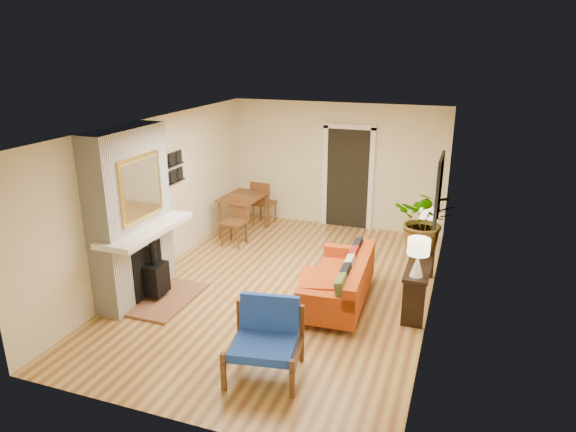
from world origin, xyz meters
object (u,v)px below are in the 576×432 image
object	(u,v)px
lamp_near	(418,253)
console_table	(421,265)
houseplant	(425,220)
sofa	(343,282)
blue_chair	(266,334)
ottoman	(326,287)
lamp_far	(428,220)
dining_table	(246,204)

from	to	relation	value
lamp_near	console_table	bearing A→B (deg)	90.00
houseplant	lamp_near	bearing A→B (deg)	-89.40
sofa	console_table	bearing A→B (deg)	23.73
sofa	blue_chair	bearing A→B (deg)	-103.24
ottoman	houseplant	size ratio (longest dim) A/B	0.97
blue_chair	lamp_far	size ratio (longest dim) A/B	1.77
blue_chair	lamp_near	bearing A→B (deg)	47.58
ottoman	console_table	distance (m)	1.46
ottoman	houseplant	world-z (taller)	houseplant
sofa	ottoman	world-z (taller)	sofa
sofa	houseplant	distance (m)	1.53
blue_chair	dining_table	size ratio (longest dim) A/B	0.53
houseplant	dining_table	bearing A→B (deg)	156.61
lamp_near	lamp_far	bearing A→B (deg)	90.00
dining_table	console_table	xyz separation A→B (m)	(3.64, -1.78, -0.06)
dining_table	blue_chair	bearing A→B (deg)	-63.19
blue_chair	console_table	size ratio (longest dim) A/B	0.52
sofa	blue_chair	xyz separation A→B (m)	(-0.46, -1.94, 0.14)
sofa	console_table	world-z (taller)	sofa
sofa	lamp_far	world-z (taller)	lamp_far
ottoman	lamp_far	distance (m)	1.97
console_table	lamp_far	distance (m)	0.84
sofa	houseplant	bearing A→B (deg)	32.78
sofa	houseplant	size ratio (longest dim) A/B	2.01
dining_table	houseplant	bearing A→B (deg)	-23.39
lamp_near	dining_table	bearing A→B (deg)	145.25
ottoman	console_table	world-z (taller)	console_table
sofa	console_table	size ratio (longest dim) A/B	1.06
console_table	lamp_near	world-z (taller)	lamp_near
lamp_far	dining_table	bearing A→B (deg)	163.22
sofa	lamp_far	distance (m)	1.73
blue_chair	console_table	world-z (taller)	blue_chair
ottoman	lamp_far	world-z (taller)	lamp_far
lamp_far	houseplant	bearing A→B (deg)	-91.21
sofa	dining_table	xyz separation A→B (m)	(-2.58, 2.25, 0.30)
blue_chair	lamp_near	distance (m)	2.33
sofa	blue_chair	world-z (taller)	blue_chair
lamp_near	lamp_far	xyz separation A→B (m)	(0.00, 1.43, 0.00)
console_table	sofa	bearing A→B (deg)	-156.27
blue_chair	console_table	bearing A→B (deg)	57.71
dining_table	lamp_near	bearing A→B (deg)	-34.75
ottoman	dining_table	distance (m)	3.29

